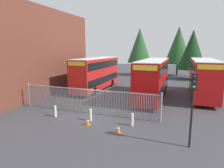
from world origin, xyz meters
The scene contains 15 objects.
ground_plane centered at (0.00, 8.00, 0.00)m, with size 100.00×100.00×0.00m, color #3D3D42.
depot_building_brick centered at (-11.42, 3.25, 5.20)m, with size 6.55×21.22×10.40m, color brown.
palisade_fence centered at (-0.89, 0.00, 1.18)m, with size 12.82×0.14×2.35m.
double_decker_bus_near_gate centered at (3.77, 7.30, 2.42)m, with size 2.54×10.81×4.42m.
double_decker_bus_behind_fence_left centered at (-4.27, 9.60, 2.42)m, with size 2.54×10.81×4.42m.
double_decker_bus_behind_fence_right centered at (9.16, 9.95, 2.42)m, with size 2.54×10.81×4.42m.
bollard_near_left centered at (-2.96, -1.73, 0.47)m, with size 0.20×0.20×0.95m, color silver.
bollard_center_front centered at (0.22, -1.57, 0.47)m, with size 0.20×0.20×0.95m, color silver.
bollard_near_right centered at (3.55, -1.45, 0.47)m, with size 0.20×0.20×0.95m, color silver.
traffic_cone_by_gate centered at (2.96, -2.97, 0.29)m, with size 0.34×0.34×0.59m.
traffic_cone_mid_forecourt centered at (0.41, -2.45, 0.29)m, with size 0.34×0.34×0.59m.
traffic_light_kerbside centered at (7.42, -3.40, 2.99)m, with size 0.28×0.33×4.30m.
tree_tall_back centered at (-1.92, 26.49, 6.36)m, with size 5.03×5.03×9.96m.
tree_short_side centered at (5.85, 28.47, 6.41)m, with size 5.39×5.39×10.27m.
tree_mid_row centered at (8.40, 23.89, 5.50)m, with size 5.04×5.04×9.11m.
Camera 1 is at (6.74, -14.59, 5.57)m, focal length 30.88 mm.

